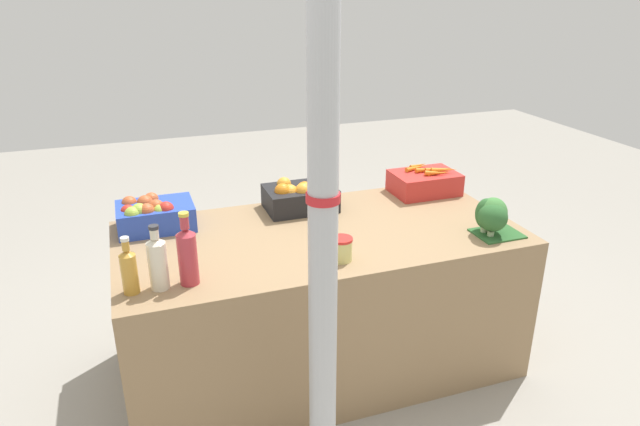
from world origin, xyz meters
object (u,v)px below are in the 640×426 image
object	(u,v)px
orange_crate	(300,196)
broccoli_pile	(491,216)
carrot_crate	(425,182)
pickle_jar	(341,249)
juice_bottle_ruby	(187,254)
juice_bottle_cloudy	(158,262)
support_pole	(323,229)
juice_bottle_amber	(129,270)
apple_crate	(153,214)

from	to	relation	value
orange_crate	broccoli_pile	bearing A→B (deg)	-38.89
carrot_crate	pickle_jar	world-z (taller)	carrot_crate
orange_crate	juice_bottle_ruby	distance (m)	0.91
carrot_crate	pickle_jar	distance (m)	0.99
juice_bottle_cloudy	pickle_jar	size ratio (longest dim) A/B	2.55
support_pole	carrot_crate	world-z (taller)	support_pole
carrot_crate	juice_bottle_amber	bearing A→B (deg)	-159.35
carrot_crate	broccoli_pile	bearing A→B (deg)	-88.97
juice_bottle_amber	orange_crate	bearing A→B (deg)	34.69
apple_crate	juice_bottle_amber	world-z (taller)	juice_bottle_amber
orange_crate	carrot_crate	world-z (taller)	orange_crate
orange_crate	apple_crate	bearing A→B (deg)	-179.76
apple_crate	juice_bottle_ruby	xyz separation A→B (m)	(0.09, -0.61, 0.05)
support_pole	orange_crate	world-z (taller)	support_pole
carrot_crate	juice_bottle_ruby	distance (m)	1.54
pickle_jar	orange_crate	bearing A→B (deg)	89.24
orange_crate	pickle_jar	bearing A→B (deg)	-90.76
juice_bottle_cloudy	pickle_jar	bearing A→B (deg)	-1.02
carrot_crate	juice_bottle_ruby	size ratio (longest dim) A/B	1.18
support_pole	broccoli_pile	xyz separation A→B (m)	(1.02, 0.47, -0.28)
broccoli_pile	carrot_crate	bearing A→B (deg)	91.03
broccoli_pile	pickle_jar	distance (m)	0.77
carrot_crate	broccoli_pile	world-z (taller)	broccoli_pile
broccoli_pile	juice_bottle_ruby	bearing A→B (deg)	179.99
orange_crate	juice_bottle_cloudy	size ratio (longest dim) A/B	1.35
juice_bottle_amber	pickle_jar	xyz separation A→B (m)	(0.88, -0.01, -0.05)
apple_crate	juice_bottle_amber	size ratio (longest dim) A/B	1.53
support_pole	apple_crate	world-z (taller)	support_pole
carrot_crate	juice_bottle_cloudy	size ratio (longest dim) A/B	1.35
orange_crate	broccoli_pile	size ratio (longest dim) A/B	1.59
support_pole	juice_bottle_ruby	distance (m)	0.67
apple_crate	juice_bottle_cloudy	world-z (taller)	juice_bottle_cloudy
broccoli_pile	juice_bottle_cloudy	bearing A→B (deg)	179.99
juice_bottle_cloudy	carrot_crate	bearing A→B (deg)	21.99
apple_crate	support_pole	bearing A→B (deg)	-65.46
juice_bottle_cloudy	juice_bottle_ruby	xyz separation A→B (m)	(0.12, 0.00, 0.01)
apple_crate	carrot_crate	bearing A→B (deg)	0.24
support_pole	pickle_jar	world-z (taller)	support_pole
support_pole	juice_bottle_cloudy	bearing A→B (deg)	137.78
orange_crate	juice_bottle_amber	world-z (taller)	juice_bottle_amber
broccoli_pile	pickle_jar	world-z (taller)	broccoli_pile
juice_bottle_cloudy	pickle_jar	distance (m)	0.77
support_pole	juice_bottle_ruby	size ratio (longest dim) A/B	7.37
apple_crate	pickle_jar	world-z (taller)	apple_crate
juice_bottle_ruby	pickle_jar	bearing A→B (deg)	-1.21
support_pole	juice_bottle_cloudy	size ratio (longest dim) A/B	8.40
carrot_crate	juice_bottle_cloudy	distance (m)	1.65
support_pole	juice_bottle_amber	bearing A→B (deg)	143.15
apple_crate	juice_bottle_amber	distance (m)	0.63
juice_bottle_amber	juice_bottle_ruby	size ratio (longest dim) A/B	0.77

